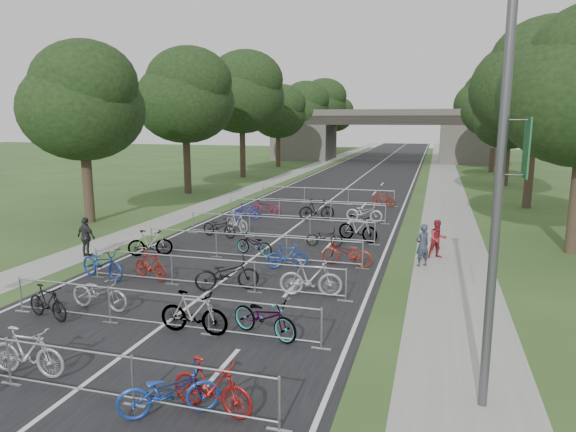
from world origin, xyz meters
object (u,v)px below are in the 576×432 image
object	(u,v)px
lamppost	(500,197)
bike_2	(168,391)
pedestrian_b	(438,239)
overpass_bridge	(384,135)
bike_1	(27,352)
pedestrian_c	(86,237)
pedestrian_a	(422,245)

from	to	relation	value
lamppost	bike_2	bearing A→B (deg)	-160.41
bike_2	pedestrian_b	xyz separation A→B (m)	(4.99, 13.57, 0.28)
overpass_bridge	bike_1	world-z (taller)	overpass_bridge
bike_2	pedestrian_c	size ratio (longest dim) A/B	1.17
overpass_bridge	bike_2	xyz separation A→B (m)	(2.39, -65.11, -3.01)
lamppost	pedestrian_c	world-z (taller)	lamppost
bike_1	lamppost	bearing A→B (deg)	-82.64
overpass_bridge	pedestrian_b	world-z (taller)	overpass_bridge
bike_2	lamppost	bearing A→B (deg)	-99.84
pedestrian_a	bike_2	bearing A→B (deg)	30.29
pedestrian_c	bike_1	bearing A→B (deg)	134.37
overpass_bridge	pedestrian_b	bearing A→B (deg)	-81.86
overpass_bridge	bike_2	bearing A→B (deg)	-87.90
lamppost	pedestrian_a	distance (m)	10.70
bike_2	pedestrian_b	world-z (taller)	pedestrian_b
overpass_bridge	bike_1	bearing A→B (deg)	-91.28
pedestrian_b	pedestrian_a	bearing A→B (deg)	-135.01
bike_1	pedestrian_c	bearing A→B (deg)	28.70
bike_1	pedestrian_b	bearing A→B (deg)	-35.86
overpass_bridge	pedestrian_a	xyz separation A→B (m)	(6.80, -52.99, -2.69)
pedestrian_a	overpass_bridge	bearing A→B (deg)	-122.41
bike_1	pedestrian_c	size ratio (longest dim) A/B	1.13
overpass_bridge	pedestrian_b	distance (m)	52.14
overpass_bridge	bike_2	size ratio (longest dim) A/B	15.65
lamppost	overpass_bridge	bearing A→B (deg)	97.53
overpass_bridge	lamppost	world-z (taller)	lamppost
bike_2	pedestrian_a	bearing A→B (deg)	-49.41
overpass_bridge	lamppost	size ratio (longest dim) A/B	3.78
bike_1	pedestrian_b	xyz separation A→B (m)	(8.82, 13.02, 0.23)
overpass_bridge	pedestrian_b	size ratio (longest dim) A/B	19.31
pedestrian_b	bike_1	bearing A→B (deg)	-147.33
bike_1	overpass_bridge	bearing A→B (deg)	-3.04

